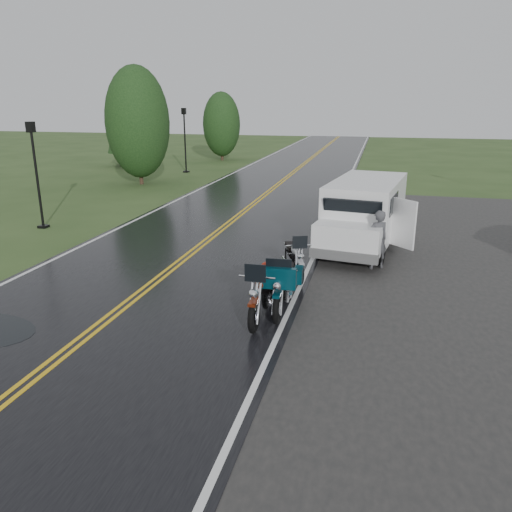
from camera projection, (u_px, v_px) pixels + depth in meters
The scene contains 12 objects.
ground at pixel (115, 315), 11.28m from camera, with size 120.00×120.00×0.00m, color #2D471E.
road at pixel (236, 218), 20.54m from camera, with size 8.00×100.00×0.04m, color black.
motorcycle_red at pixel (254, 303), 10.10m from camera, with size 0.87×2.40×1.42m, color #511809, non-canonical shape.
motorcycle_teal at pixel (277, 295), 10.52m from camera, with size 0.88×2.41×1.42m, color #052E38, non-canonical shape.
motorcycle_silver at pixel (300, 264), 12.81m from camera, with size 0.78×2.14×1.26m, color #98999F, non-canonical shape.
van_white at pixel (323, 224), 14.94m from camera, with size 2.12×5.64×2.22m, color white, non-canonical shape.
person_at_van at pixel (377, 241), 14.09m from camera, with size 0.62×0.41×1.69m, color #434448.
lamp_post_near_left at pixel (37, 176), 18.42m from camera, with size 0.34×0.34×3.96m, color black, non-canonical shape.
lamp_post_far_left at pixel (185, 140), 32.98m from camera, with size 0.36×0.36×4.22m, color black, non-canonical shape.
tree_left_mid at pixel (138, 135), 28.07m from camera, with size 3.58×3.58×5.59m, color #1E3D19, non-canonical shape.
tree_left_far at pixel (222, 131), 39.77m from camera, with size 2.96×2.96×4.55m, color #1E3D19, non-canonical shape.
pine_left_far at pixel (125, 127), 36.02m from camera, with size 2.69×2.69×5.60m, color #1E3D19, non-canonical shape.
Camera 1 is at (5.58, -9.30, 4.64)m, focal length 35.00 mm.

